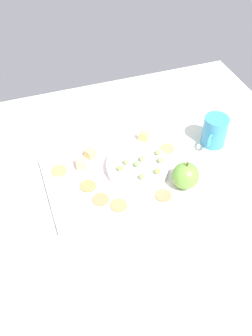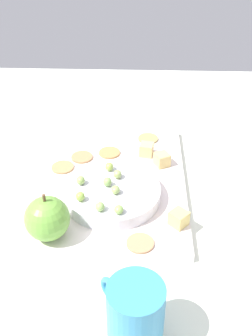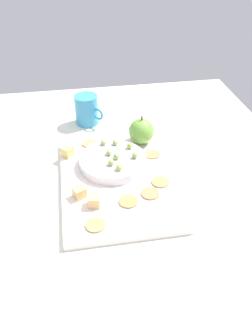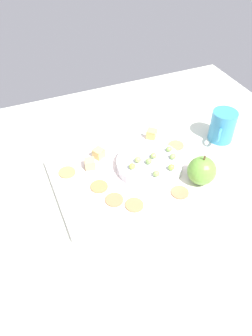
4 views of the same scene
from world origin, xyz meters
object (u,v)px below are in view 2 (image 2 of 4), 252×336
object	(u,v)px
serving_dish	(112,193)
cracker_4	(140,243)
cheese_cube_0	(162,160)
cup	(135,313)
cracker_2	(82,157)
grape_1	(81,180)
grape_6	(80,196)
grape_2	(119,210)
apple_whole	(47,218)
cracker_0	(108,153)
cracker_1	(63,167)
grape_4	(115,190)
cheese_cube_1	(146,150)
cracker_3	(148,139)
grape_3	(109,167)
cheese_cube_2	(179,218)
cracker_5	(47,206)
grape_7	(117,174)
grape_5	(98,207)
grape_0	(107,182)
platter	(114,182)

from	to	relation	value
serving_dish	cracker_4	distance (cm)	12.69
cheese_cube_0	cup	bearing A→B (deg)	172.74
cracker_2	cup	size ratio (longest dim) A/B	0.47
grape_1	grape_6	distance (cm)	4.71
grape_2	cracker_2	bearing A→B (deg)	24.19
apple_whole	cracker_0	world-z (taller)	apple_whole
cracker_1	grape_4	xyz separation A→B (cm)	(-10.80, -11.56, 3.01)
cheese_cube_1	cracker_3	xyz separation A→B (cm)	(6.46, -0.41, -1.16)
cracker_3	grape_6	xyz separation A→B (cm)	(-25.00, 12.06, 3.09)
cracker_4	grape_3	size ratio (longest dim) A/B	2.57
cheese_cube_2	cracker_1	bearing A→B (deg)	55.03
apple_whole	serving_dish	bearing A→B (deg)	-44.47
serving_dish	grape_4	world-z (taller)	grape_4
cracker_3	grape_1	xyz separation A→B (cm)	(-20.32, 12.62, 3.07)
cracker_3	cheese_cube_0	bearing A→B (deg)	-164.56
cracker_5	grape_7	distance (cm)	14.15
grape_2	grape_4	bearing A→B (deg)	9.40
grape_1	grape_3	size ratio (longest dim) A/B	1.00
cheese_cube_0	grape_5	xyz separation A→B (cm)	(-17.38, 11.47, 1.86)
grape_1	grape_4	bearing A→B (deg)	-110.82
cracker_0	grape_3	bearing A→B (deg)	-173.39
cracker_2	grape_2	size ratio (longest dim) A/B	2.57
cracker_1	grape_6	bearing A→B (deg)	-156.92
grape_0	grape_2	world-z (taller)	grape_0
grape_3	grape_7	world-z (taller)	same
cheese_cube_0	cracker_5	distance (cm)	25.48
platter	grape_6	distance (cm)	11.76
cheese_cube_0	grape_7	bearing A→B (deg)	132.81
grape_2	grape_4	size ratio (longest dim) A/B	1.00
cracker_2	apple_whole	bearing A→B (deg)	173.91
platter	cheese_cube_0	size ratio (longest dim) A/B	14.65
cracker_2	grape_6	world-z (taller)	grape_6
apple_whole	cracker_5	distance (cm)	8.02
grape_0	cup	xyz separation A→B (cm)	(-27.41, -5.59, -0.02)
platter	cup	size ratio (longest dim) A/B	4.14
cheese_cube_0	grape_5	bearing A→B (deg)	146.58
cheese_cube_2	grape_4	distance (cm)	12.29
platter	grape_1	xyz separation A→B (cm)	(-5.10, 5.69, 4.05)
cracker_0	grape_6	world-z (taller)	grape_6
cheese_cube_2	cup	xyz separation A→B (cm)	(-20.19, 7.08, 1.91)
cheese_cube_0	grape_6	size ratio (longest dim) A/B	1.54
cheese_cube_2	grape_3	size ratio (longest dim) A/B	1.54
cheese_cube_2	grape_0	size ratio (longest dim) A/B	1.54
serving_dish	cracker_3	xyz separation A→B (cm)	(21.30, -6.77, -1.03)
cracker_1	grape_5	size ratio (longest dim) A/B	2.57
cheese_cube_2	grape_1	distance (cm)	19.28
cracker_0	cracker_5	bearing A→B (deg)	152.13
apple_whole	cracker_3	xyz separation A→B (cm)	(31.29, -16.58, -3.53)
platter	grape_1	size ratio (longest dim) A/B	22.58
cracker_1	grape_2	bearing A→B (deg)	-142.22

